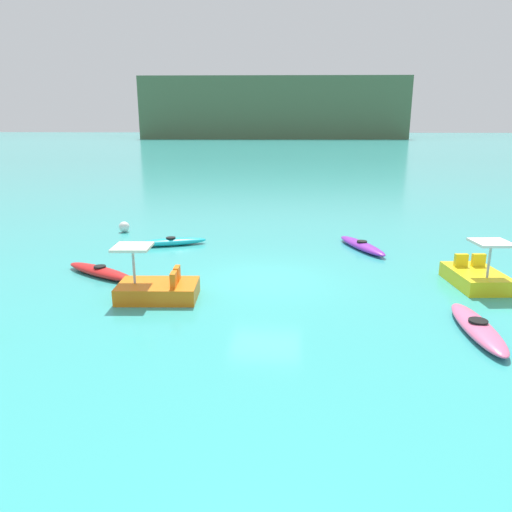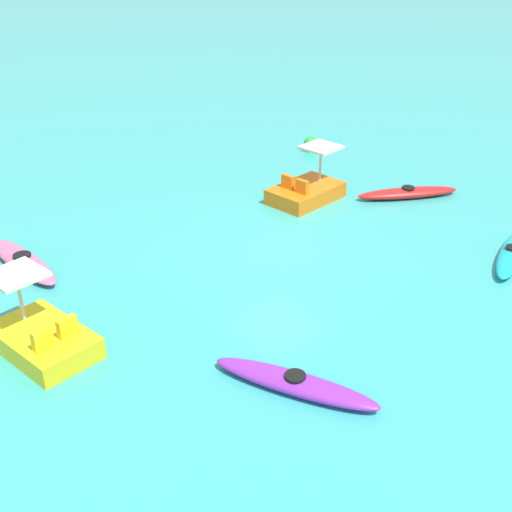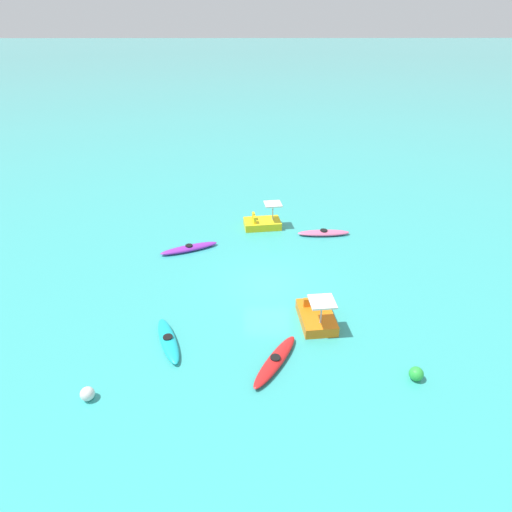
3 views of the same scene
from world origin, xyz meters
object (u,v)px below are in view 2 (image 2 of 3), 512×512
(kayak_red, at_px, (408,193))
(pedal_boat_yellow, at_px, (43,338))
(buoy_green, at_px, (311,144))
(kayak_cyan, at_px, (512,254))
(pedal_boat_orange, at_px, (306,190))
(kayak_purple, at_px, (295,383))
(kayak_pink, at_px, (23,261))

(kayak_red, bearing_deg, pedal_boat_yellow, 0.85)
(pedal_boat_yellow, height_order, buoy_green, pedal_boat_yellow)
(kayak_cyan, distance_m, pedal_boat_orange, 6.77)
(kayak_cyan, xyz_separation_m, kayak_purple, (8.35, 0.14, -0.00))
(kayak_cyan, height_order, kayak_red, same)
(kayak_purple, height_order, buoy_green, buoy_green)
(buoy_green, bearing_deg, pedal_boat_orange, 43.33)
(pedal_boat_orange, bearing_deg, kayak_cyan, 101.86)
(pedal_boat_orange, bearing_deg, kayak_pink, -10.77)
(kayak_cyan, relative_size, pedal_boat_orange, 1.24)
(kayak_cyan, xyz_separation_m, kayak_pink, (10.32, -8.32, 0.00))
(kayak_red, height_order, pedal_boat_yellow, pedal_boat_yellow)
(kayak_pink, bearing_deg, kayak_purple, 103.10)
(kayak_red, distance_m, pedal_boat_orange, 3.39)
(kayak_cyan, bearing_deg, buoy_green, -102.42)
(pedal_boat_orange, relative_size, pedal_boat_yellow, 0.99)
(pedal_boat_orange, distance_m, pedal_boat_yellow, 10.42)
(kayak_red, distance_m, kayak_pink, 12.21)
(kayak_pink, bearing_deg, buoy_green, -172.29)
(pedal_boat_orange, height_order, pedal_boat_yellow, same)
(kayak_cyan, height_order, pedal_boat_yellow, pedal_boat_yellow)
(kayak_cyan, bearing_deg, kayak_pink, -38.89)
(kayak_red, relative_size, kayak_pink, 0.97)
(kayak_purple, distance_m, pedal_boat_orange, 9.71)
(kayak_purple, distance_m, kayak_pink, 8.69)
(kayak_red, bearing_deg, pedal_boat_orange, -37.12)
(pedal_boat_orange, bearing_deg, pedal_boat_yellow, 12.39)
(kayak_red, xyz_separation_m, kayak_pink, (11.63, -3.74, 0.00))
(kayak_purple, xyz_separation_m, kayak_pink, (1.97, -8.46, 0.00))
(pedal_boat_orange, height_order, buoy_green, pedal_boat_orange)
(kayak_red, relative_size, pedal_boat_yellow, 1.27)
(kayak_purple, bearing_deg, pedal_boat_yellow, -54.59)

